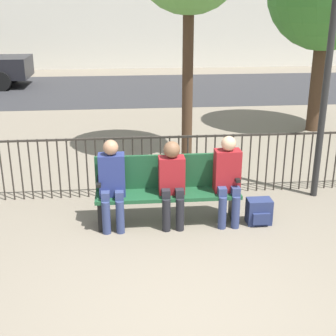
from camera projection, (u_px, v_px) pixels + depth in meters
ground_plane at (186, 306)px, 4.68m from camera, size 80.00×80.00×0.00m
park_bench at (167, 187)px, 6.32m from camera, size 1.93×0.45×0.92m
seated_person_0 at (112, 180)px, 6.07m from camera, size 0.34×0.39×1.21m
seated_person_1 at (172, 179)px, 6.14m from camera, size 0.34×0.39×1.17m
seated_person_2 at (228, 176)px, 6.21m from camera, size 0.34×0.39×1.22m
backpack at (259, 212)px, 6.34m from camera, size 0.33×0.26×0.35m
fence_railing at (161, 161)px, 7.16m from camera, size 9.01×0.03×0.95m
lamp_post at (330, 50)px, 6.56m from camera, size 0.28×0.28×3.31m
street_surface at (140, 89)px, 15.91m from camera, size 24.00×6.00×0.01m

